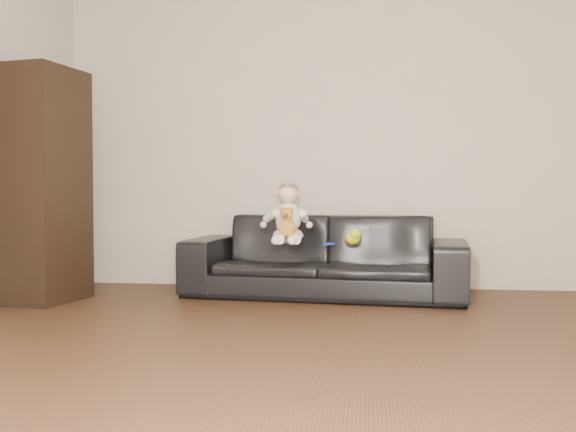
# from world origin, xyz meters

# --- Properties ---
(floor) EXTENTS (5.50, 5.50, 0.00)m
(floor) POSITION_xyz_m (0.00, 0.00, 0.00)
(floor) COLOR #3D2515
(floor) RESTS_ON ground
(wall_back) EXTENTS (5.00, 0.00, 5.00)m
(wall_back) POSITION_xyz_m (0.00, 2.75, 1.30)
(wall_back) COLOR #BBB19D
(wall_back) RESTS_ON ground
(sofa) EXTENTS (2.30, 1.09, 0.65)m
(sofa) POSITION_xyz_m (-0.15, 2.25, 0.32)
(sofa) COLOR black
(sofa) RESTS_ON floor
(cabinet) EXTENTS (0.53, 0.67, 1.77)m
(cabinet) POSITION_xyz_m (-2.26, 1.73, 0.89)
(cabinet) COLOR black
(cabinet) RESTS_ON floor
(shelf_item) EXTENTS (0.22, 0.28, 0.28)m
(shelf_item) POSITION_xyz_m (-2.24, 1.73, 1.29)
(shelf_item) COLOR silver
(shelf_item) RESTS_ON cabinet
(baby) EXTENTS (0.37, 0.44, 0.48)m
(baby) POSITION_xyz_m (-0.44, 2.13, 0.64)
(baby) COLOR silver
(baby) RESTS_ON sofa
(teddy_bear) EXTENTS (0.16, 0.16, 0.24)m
(teddy_bear) POSITION_xyz_m (-0.43, 1.98, 0.60)
(teddy_bear) COLOR #C27C37
(teddy_bear) RESTS_ON sofa
(toy_green) EXTENTS (0.16, 0.18, 0.10)m
(toy_green) POSITION_xyz_m (0.07, 2.09, 0.48)
(toy_green) COLOR #CFE11A
(toy_green) RESTS_ON sofa
(toy_rattle) EXTENTS (0.08, 0.08, 0.07)m
(toy_rattle) POSITION_xyz_m (0.04, 2.11, 0.46)
(toy_rattle) COLOR red
(toy_rattle) RESTS_ON sofa
(toy_blue_disc) EXTENTS (0.12, 0.12, 0.01)m
(toy_blue_disc) POSITION_xyz_m (-0.11, 2.09, 0.43)
(toy_blue_disc) COLOR #1727B9
(toy_blue_disc) RESTS_ON sofa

